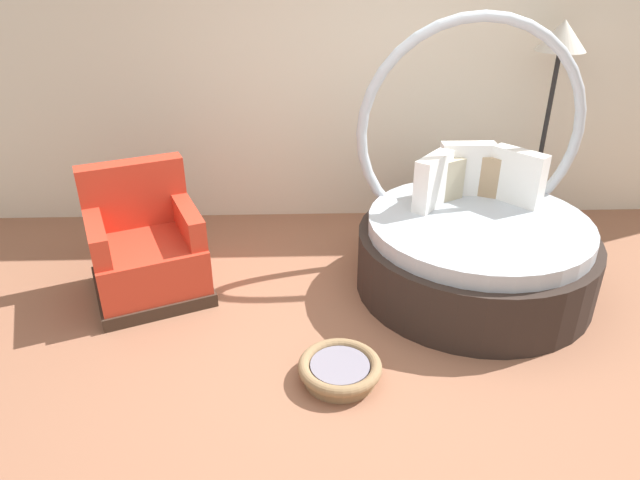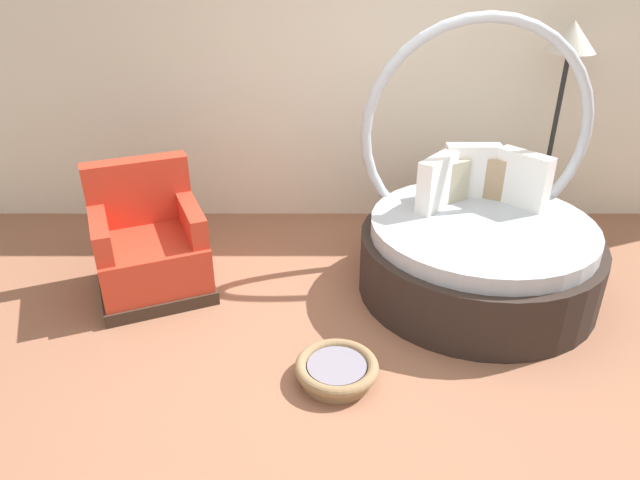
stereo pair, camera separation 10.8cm
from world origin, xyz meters
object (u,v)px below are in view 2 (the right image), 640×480
at_px(red_armchair, 149,248).
at_px(pet_basket, 336,370).
at_px(floor_lamp, 567,58).
at_px(round_daybed, 476,239).

distance_m(red_armchair, pet_basket, 1.76).
height_order(red_armchair, pet_basket, red_armchair).
relative_size(pet_basket, floor_lamp, 0.28).
xyz_separation_m(pet_basket, floor_lamp, (1.89, 2.05, 1.46)).
xyz_separation_m(round_daybed, floor_lamp, (0.82, 0.96, 1.13)).
bearing_deg(round_daybed, floor_lamp, 49.74).
bearing_deg(red_armchair, round_daybed, 0.30).
xyz_separation_m(round_daybed, pet_basket, (-1.07, -1.08, -0.32)).
bearing_deg(round_daybed, red_armchair, -179.70).
bearing_deg(red_armchair, pet_basket, -37.85).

